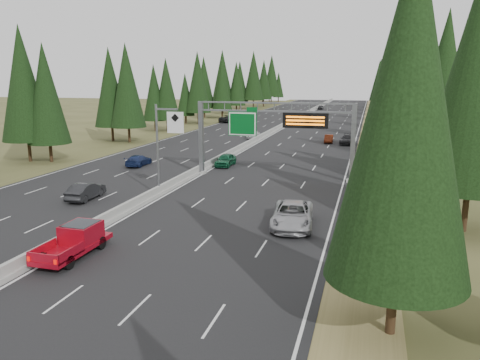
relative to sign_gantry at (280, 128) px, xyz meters
The scene contains 19 objects.
road 46.29m from the sign_gantry, 101.18° to the left, with size 32.00×260.00×0.08m, color black.
shoulder_right 46.28m from the sign_gantry, 78.86° to the left, with size 3.60×260.00×0.06m, color olive.
shoulder_left 52.70m from the sign_gantry, 120.63° to the left, with size 3.60×260.00×0.06m, color #3E411E.
median_barrier 46.25m from the sign_gantry, 101.18° to the left, with size 0.70×260.00×0.85m.
sign_gantry is the anchor object (origin of this frame).
hov_sign_pole 12.96m from the sign_gantry, 130.04° to the right, with size 2.80×0.50×8.00m.
tree_row_right 40.75m from the sign_gantry, 70.63° to the left, with size 11.65×241.33×18.84m.
tree_row_left 52.32m from the sign_gantry, 126.36° to the left, with size 11.37×237.80×18.86m.
silver_minivan 16.62m from the sign_gantry, 75.76° to the right, with size 2.78×6.03×1.68m, color #9F9FA3.
red_pickup 25.65m from the sign_gantry, 107.04° to the right, with size 1.95×5.45×1.78m.
car_ahead_green 10.05m from the sign_gantry, 145.39° to the left, with size 1.72×4.27×1.46m, color #135634.
car_ahead_dkred 29.28m from the sign_gantry, 84.99° to the left, with size 1.35×3.87×1.27m, color #511C0B.
car_ahead_dkgrey 28.67m from the sign_gantry, 78.81° to the left, with size 2.04×5.02×1.46m, color black.
car_ahead_white 60.10m from the sign_gantry, 94.96° to the left, with size 2.65×5.74×1.60m, color white.
car_ahead_far 108.74m from the sign_gantry, 93.80° to the left, with size 1.64×4.09×1.39m, color black.
car_onc_near 19.79m from the sign_gantry, 138.14° to the right, with size 1.53×4.39×1.45m, color black.
car_onc_blue 18.15m from the sign_gantry, behind, with size 1.80×4.44×1.29m, color #16244F.
car_onc_white 32.82m from the sign_gantry, 108.68° to the left, with size 1.85×4.61×1.57m, color white.
car_onc_far 62.59m from the sign_gantry, 112.03° to the left, with size 2.69×5.84×1.62m, color black.
Camera 1 is at (17.76, -11.89, 10.33)m, focal length 35.00 mm.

